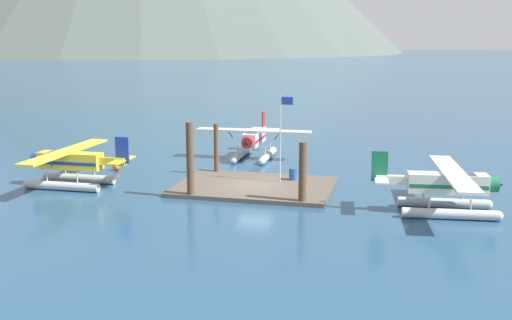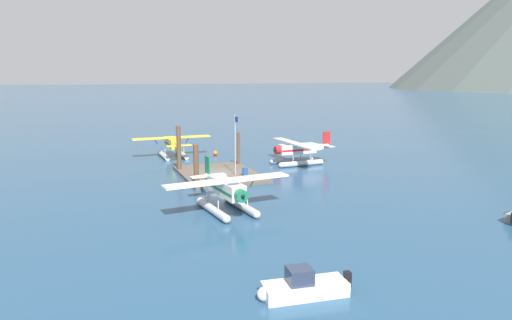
{
  "view_description": "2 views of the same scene",
  "coord_description": "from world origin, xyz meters",
  "px_view_note": "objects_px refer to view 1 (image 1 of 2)",
  "views": [
    {
      "loc": [
        10.1,
        -40.87,
        10.65
      ],
      "look_at": [
        -0.74,
        3.46,
        1.41
      ],
      "focal_mm": 41.95,
      "sensor_mm": 36.0,
      "label": 1
    },
    {
      "loc": [
        46.55,
        -13.79,
        10.71
      ],
      "look_at": [
        1.95,
        3.58,
        1.82
      ],
      "focal_mm": 31.7,
      "sensor_mm": 36.0,
      "label": 2
    }
  ],
  "objects_px": {
    "mooring_buoy": "(117,167)",
    "seaplane_yellow_port_aft": "(70,165)",
    "seaplane_cream_stbd_aft": "(448,189)",
    "fuel_drum": "(293,174)",
    "seaplane_silver_bow_left": "(254,141)",
    "flagpole": "(282,128)"
  },
  "relations": [
    {
      "from": "seaplane_cream_stbd_aft",
      "to": "seaplane_yellow_port_aft",
      "type": "distance_m",
      "value": 26.43
    },
    {
      "from": "seaplane_cream_stbd_aft",
      "to": "flagpole",
      "type": "bearing_deg",
      "value": 157.95
    },
    {
      "from": "flagpole",
      "to": "seaplane_yellow_port_aft",
      "type": "bearing_deg",
      "value": -165.59
    },
    {
      "from": "mooring_buoy",
      "to": "fuel_drum",
      "type": "bearing_deg",
      "value": -4.11
    },
    {
      "from": "fuel_drum",
      "to": "mooring_buoy",
      "type": "bearing_deg",
      "value": 175.89
    },
    {
      "from": "mooring_buoy",
      "to": "seaplane_cream_stbd_aft",
      "type": "xyz_separation_m",
      "value": [
        25.65,
        -6.47,
        1.26
      ]
    },
    {
      "from": "mooring_buoy",
      "to": "seaplane_yellow_port_aft",
      "type": "relative_size",
      "value": 0.06
    },
    {
      "from": "mooring_buoy",
      "to": "seaplane_silver_bow_left",
      "type": "relative_size",
      "value": 0.06
    },
    {
      "from": "flagpole",
      "to": "fuel_drum",
      "type": "height_order",
      "value": "flagpole"
    },
    {
      "from": "flagpole",
      "to": "mooring_buoy",
      "type": "distance_m",
      "value": 14.93
    },
    {
      "from": "flagpole",
      "to": "seaplane_cream_stbd_aft",
      "type": "xyz_separation_m",
      "value": [
        11.37,
        -4.61,
        -2.71
      ]
    },
    {
      "from": "seaplane_silver_bow_left",
      "to": "seaplane_yellow_port_aft",
      "type": "bearing_deg",
      "value": -128.51
    },
    {
      "from": "mooring_buoy",
      "to": "flagpole",
      "type": "bearing_deg",
      "value": -7.46
    },
    {
      "from": "seaplane_cream_stbd_aft",
      "to": "seaplane_yellow_port_aft",
      "type": "relative_size",
      "value": 1.01
    },
    {
      "from": "flagpole",
      "to": "seaplane_cream_stbd_aft",
      "type": "relative_size",
      "value": 0.62
    },
    {
      "from": "fuel_drum",
      "to": "mooring_buoy",
      "type": "xyz_separation_m",
      "value": [
        -14.98,
        1.08,
        -0.42
      ]
    },
    {
      "from": "mooring_buoy",
      "to": "seaplane_silver_bow_left",
      "type": "distance_m",
      "value": 12.48
    },
    {
      "from": "flagpole",
      "to": "seaplane_silver_bow_left",
      "type": "height_order",
      "value": "flagpole"
    },
    {
      "from": "flagpole",
      "to": "seaplane_silver_bow_left",
      "type": "bearing_deg",
      "value": 115.17
    },
    {
      "from": "seaplane_cream_stbd_aft",
      "to": "mooring_buoy",
      "type": "bearing_deg",
      "value": 165.83
    },
    {
      "from": "mooring_buoy",
      "to": "seaplane_yellow_port_aft",
      "type": "height_order",
      "value": "seaplane_yellow_port_aft"
    },
    {
      "from": "seaplane_silver_bow_left",
      "to": "fuel_drum",
      "type": "bearing_deg",
      "value": -59.3
    }
  ]
}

